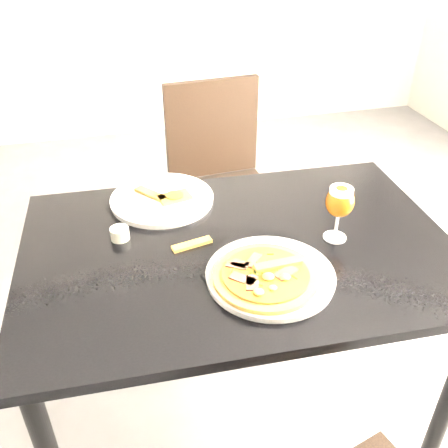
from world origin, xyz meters
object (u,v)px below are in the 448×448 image
object	(u,v)px
beer_glass	(340,202)
dining_table	(238,270)
pizza	(266,275)
chair_far	(221,183)

from	to	relation	value
beer_glass	dining_table	bearing A→B (deg)	172.79
dining_table	beer_glass	distance (m)	0.35
dining_table	pizza	xyz separation A→B (m)	(0.02, -0.18, 0.12)
chair_far	pizza	xyz separation A→B (m)	(-0.12, -0.95, 0.26)
dining_table	chair_far	size ratio (longest dim) A/B	1.32
chair_far	beer_glass	xyz separation A→B (m)	(0.13, -0.81, 0.36)
chair_far	beer_glass	size ratio (longest dim) A/B	5.62
dining_table	chair_far	world-z (taller)	chair_far
chair_far	pizza	bearing A→B (deg)	-101.38
beer_glass	pizza	bearing A→B (deg)	-150.84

